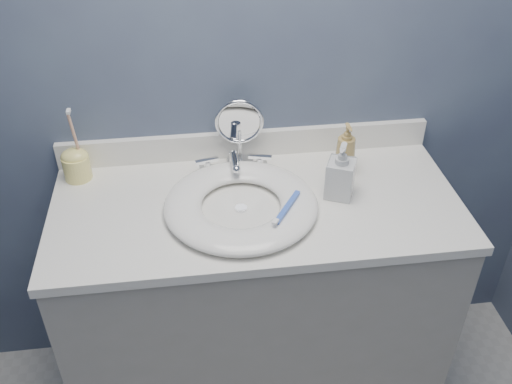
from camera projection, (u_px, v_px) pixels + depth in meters
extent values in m
cube|color=#434B64|center=(245.00, 64.00, 1.73)|extent=(2.20, 0.02, 2.40)
cube|color=#A39D95|center=(256.00, 307.00, 1.97)|extent=(1.20, 0.55, 0.85)
cube|color=white|center=(257.00, 206.00, 1.71)|extent=(1.22, 0.57, 0.03)
cube|color=white|center=(246.00, 144.00, 1.88)|extent=(1.22, 0.02, 0.09)
cylinder|color=silver|center=(241.00, 209.00, 1.67)|extent=(0.04, 0.04, 0.01)
cube|color=silver|center=(234.00, 168.00, 1.83)|extent=(0.22, 0.05, 0.01)
cylinder|color=silver|center=(234.00, 161.00, 1.82)|extent=(0.03, 0.03, 0.06)
cylinder|color=silver|center=(235.00, 161.00, 1.77)|extent=(0.02, 0.09, 0.02)
sphere|color=silver|center=(236.00, 169.00, 1.73)|extent=(0.03, 0.03, 0.03)
cylinder|color=silver|center=(207.00, 166.00, 1.82)|extent=(0.02, 0.02, 0.03)
cube|color=silver|center=(207.00, 161.00, 1.80)|extent=(0.08, 0.03, 0.01)
cylinder|color=silver|center=(260.00, 162.00, 1.83)|extent=(0.02, 0.02, 0.03)
cube|color=silver|center=(260.00, 157.00, 1.82)|extent=(0.08, 0.03, 0.01)
cylinder|color=silver|center=(240.00, 161.00, 1.87)|extent=(0.09, 0.09, 0.01)
cylinder|color=silver|center=(240.00, 146.00, 1.84)|extent=(0.01, 0.01, 0.11)
torus|color=silver|center=(239.00, 122.00, 1.79)|extent=(0.15, 0.02, 0.15)
cylinder|color=white|center=(239.00, 122.00, 1.79)|extent=(0.13, 0.02, 0.13)
imported|color=#AB8C4D|center=(346.00, 149.00, 1.78)|extent=(0.07, 0.07, 0.17)
imported|color=silver|center=(341.00, 171.00, 1.68)|extent=(0.11, 0.11, 0.18)
cylinder|color=#FAEC7D|center=(77.00, 167.00, 1.78)|extent=(0.08, 0.08, 0.08)
ellipsoid|color=#FAEC7D|center=(75.00, 157.00, 1.75)|extent=(0.08, 0.07, 0.05)
cylinder|color=tan|center=(74.00, 135.00, 1.71)|extent=(0.02, 0.03, 0.16)
cube|color=white|center=(68.00, 111.00, 1.66)|extent=(0.01, 0.02, 0.01)
cube|color=blue|center=(288.00, 207.00, 1.61)|extent=(0.10, 0.14, 0.01)
cube|color=white|center=(275.00, 222.00, 1.54)|extent=(0.02, 0.03, 0.01)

